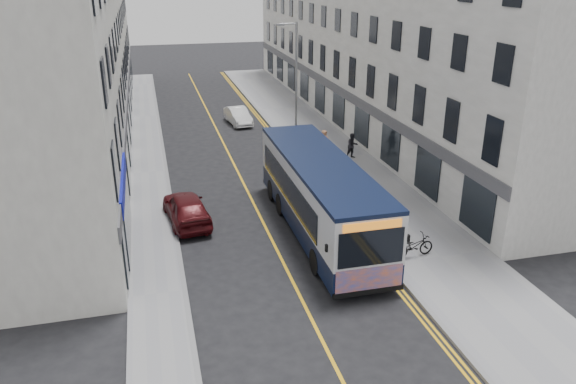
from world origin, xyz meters
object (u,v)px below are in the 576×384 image
bicycle (414,246)px  pedestrian_far (352,146)px  city_bus (320,194)px  streetlamp (295,83)px  car_maroon (186,208)px  car_white (238,116)px  pedestrian_near (325,146)px

bicycle → pedestrian_far: bearing=-16.3°
city_bus → streetlamp: bearing=80.5°
bicycle → car_maroon: bearing=48.7°
bicycle → city_bus: bearing=34.5°
city_bus → car_white: city_bus is taller
pedestrian_far → car_maroon: size_ratio=0.36×
pedestrian_near → city_bus: bearing=-128.8°
streetlamp → car_white: bearing=107.3°
bicycle → pedestrian_far: size_ratio=1.14×
pedestrian_near → car_maroon: size_ratio=0.45×
streetlamp → bicycle: bearing=-86.2°
pedestrian_near → car_white: size_ratio=0.52×
city_bus → pedestrian_far: size_ratio=7.48×
pedestrian_near → pedestrian_far: pedestrian_near is taller
pedestrian_far → car_maroon: bearing=-159.4°
bicycle → pedestrian_far: 12.62m
streetlamp → pedestrian_near: bearing=-67.0°
pedestrian_near → car_white: pedestrian_near is taller
car_white → car_maroon: size_ratio=0.88×
streetlamp → bicycle: 15.45m
city_bus → pedestrian_near: 9.51m
car_white → car_maroon: (-5.20, -16.74, 0.11)m
pedestrian_far → car_maroon: (-10.55, -6.68, -0.17)m
streetlamp → bicycle: size_ratio=4.50×
car_white → bicycle: bearing=-88.2°
city_bus → pedestrian_near: city_bus is taller
car_white → pedestrian_near: bearing=-77.8°
bicycle → car_white: (-3.36, 22.53, 0.03)m
streetlamp → car_white: 8.80m
streetlamp → bicycle: streetlamp is taller
city_bus → bicycle: 4.59m
pedestrian_far → city_bus: bearing=-130.0°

